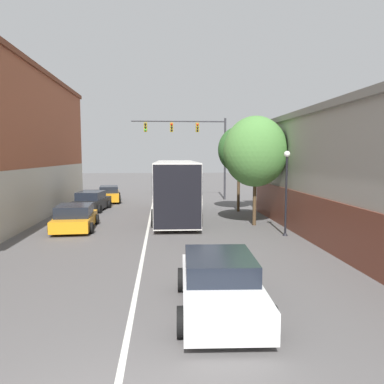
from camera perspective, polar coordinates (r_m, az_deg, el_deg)
lane_center_line at (r=21.12m, az=-6.62°, el=-5.10°), size 0.14×44.15×0.01m
bus at (r=23.80m, az=-2.48°, el=0.94°), size 2.95×11.32×3.53m
hatchback_foreground at (r=9.79m, az=4.28°, el=-13.80°), size 2.33×4.54×1.36m
parked_car_left_near at (r=20.80m, az=-17.40°, el=-3.76°), size 2.33×4.32×1.32m
parked_car_left_mid at (r=27.49m, az=-15.04°, el=-1.41°), size 2.37×4.33×1.38m
parked_car_left_far at (r=32.42m, az=-12.52°, el=-0.32°), size 2.28×4.44×1.35m
traffic_signal_gantry at (r=32.96m, az=0.50°, el=8.03°), size 8.26×0.36×7.16m
street_lamp at (r=18.64m, az=14.16°, el=0.49°), size 0.30×0.30×4.13m
street_tree_near at (r=21.07m, az=9.63°, el=6.09°), size 3.55×3.19×6.08m
street_tree_far at (r=26.20m, az=7.17°, el=6.39°), size 2.91×2.62×5.91m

